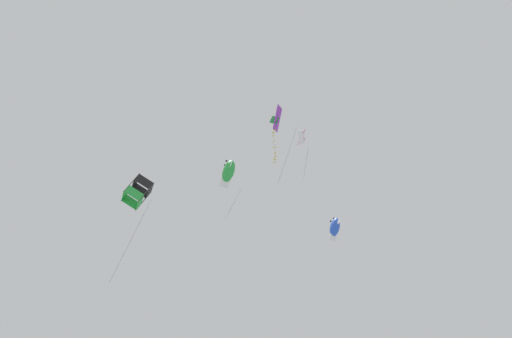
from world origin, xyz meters
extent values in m
cube|color=black|center=(5.99, -6.93, 38.97)|extent=(1.10, 0.91, 0.55)
cube|color=black|center=(5.41, -6.11, 38.45)|extent=(1.10, 0.91, 0.55)
cube|color=black|center=(6.16, -6.19, 38.71)|extent=(0.78, 1.07, 1.06)
cube|color=black|center=(5.24, -6.85, 38.71)|extent=(0.78, 1.07, 1.06)
cube|color=green|center=(6.29, -7.35, 37.96)|extent=(1.10, 0.91, 0.55)
cube|color=green|center=(5.71, -6.53, 37.44)|extent=(1.10, 0.91, 0.55)
cube|color=green|center=(6.46, -6.62, 37.70)|extent=(0.78, 1.07, 1.06)
cube|color=green|center=(5.54, -7.27, 37.70)|extent=(0.78, 1.07, 1.06)
cylinder|color=#332D28|center=(6.61, -6.81, 38.46)|extent=(0.55, 0.74, 1.64)
cylinder|color=#332D28|center=(5.68, -7.47, 38.46)|extent=(0.55, 0.74, 1.64)
cylinder|color=#332D28|center=(6.02, -5.99, 37.94)|extent=(0.55, 0.74, 1.64)
cylinder|color=#332D28|center=(5.10, -6.65, 37.94)|extent=(0.55, 0.74, 1.64)
cylinder|color=#47474C|center=(6.61, -6.24, 34.26)|extent=(1.66, 1.07, 6.34)
pyramid|color=purple|center=(5.38, 2.59, 42.47)|extent=(2.10, 1.05, 1.23)
cube|color=green|center=(5.43, 2.43, 42.36)|extent=(0.22, 0.65, 0.72)
cube|color=green|center=(5.33, 2.77, 42.99)|extent=(0.51, 0.22, 0.14)
cylinder|color=#47474C|center=(5.43, 2.41, 41.69)|extent=(0.05, 0.03, 0.34)
cube|color=yellow|center=(5.43, 2.43, 41.51)|extent=(0.07, 0.17, 0.06)
cylinder|color=#47474C|center=(5.52, 2.41, 41.34)|extent=(0.04, 0.19, 0.35)
cube|color=yellow|center=(5.61, 2.40, 41.17)|extent=(0.04, 0.17, 0.06)
cylinder|color=#47474C|center=(5.65, 2.39, 41.00)|extent=(0.01, 0.09, 0.34)
cube|color=yellow|center=(5.69, 2.39, 40.83)|extent=(0.12, 0.15, 0.06)
cylinder|color=#47474C|center=(5.63, 2.40, 40.66)|extent=(0.03, 0.13, 0.34)
cube|color=yellow|center=(5.57, 2.41, 40.49)|extent=(0.15, 0.11, 0.06)
cylinder|color=#47474C|center=(5.46, 2.39, 40.32)|extent=(0.06, 0.23, 0.35)
cube|color=yellow|center=(5.34, 2.36, 40.15)|extent=(0.11, 0.16, 0.06)
cylinder|color=#47474C|center=(5.27, 2.37, 39.98)|extent=(0.02, 0.15, 0.34)
cube|color=yellow|center=(5.20, 2.37, 39.80)|extent=(0.10, 0.16, 0.06)
cylinder|color=#47474C|center=(5.24, 2.38, 39.63)|extent=(0.03, 0.09, 0.34)
cube|color=yellow|center=(5.28, 2.39, 39.46)|extent=(0.04, 0.17, 0.06)
cylinder|color=#47474C|center=(5.36, 2.38, 39.29)|extent=(0.02, 0.15, 0.34)
cube|color=yellow|center=(5.43, 2.38, 39.12)|extent=(0.05, 0.17, 0.06)
cylinder|color=#47474C|center=(5.51, 2.40, 38.95)|extent=(0.05, 0.16, 0.35)
cube|color=yellow|center=(5.59, 2.42, 38.78)|extent=(0.16, 0.09, 0.06)
cylinder|color=#47474C|center=(5.88, 3.36, 39.05)|extent=(1.97, 0.89, 5.61)
ellipsoid|color=green|center=(-0.08, -2.71, 43.11)|extent=(1.55, 1.65, 2.24)
cube|color=white|center=(0.36, -2.39, 43.35)|extent=(0.72, 0.51, 0.47)
cube|color=white|center=(-0.57, -2.93, 43.35)|extent=(0.72, 0.51, 0.47)
cube|color=white|center=(0.06, -2.94, 41.91)|extent=(0.46, 0.71, 0.78)
sphere|color=black|center=(0.28, -2.77, 43.85)|extent=(0.24, 0.25, 0.20)
sphere|color=black|center=(-0.20, -3.06, 43.85)|extent=(0.24, 0.25, 0.20)
cylinder|color=#47474C|center=(0.37, -2.07, 39.83)|extent=(1.83, 0.60, 3.79)
ellipsoid|color=blue|center=(0.13, 4.99, 36.77)|extent=(1.18, 1.21, 1.59)
cube|color=white|center=(0.39, 5.27, 36.94)|extent=(0.48, 0.43, 0.33)
cube|color=white|center=(-0.19, 4.78, 36.94)|extent=(0.48, 0.43, 0.33)
cube|color=white|center=(0.27, 4.82, 35.92)|extent=(0.40, 0.46, 0.56)
sphere|color=black|center=(0.38, 5.00, 37.30)|extent=(0.18, 0.18, 0.14)
sphere|color=black|center=(0.07, 4.74, 37.30)|extent=(0.18, 0.18, 0.14)
cube|color=white|center=(3.02, 3.71, 42.50)|extent=(1.30, 0.40, 1.25)
cylinder|color=#DB2D93|center=(3.02, 3.69, 42.51)|extent=(0.16, 0.63, 1.39)
cylinder|color=#DB2D93|center=(3.01, 3.73, 42.61)|extent=(1.04, 0.24, 0.03)
cylinder|color=#47474C|center=(3.20, 3.94, 40.18)|extent=(1.08, 0.26, 3.26)
camera|label=1|loc=(33.81, 9.88, 16.90)|focal=41.31mm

